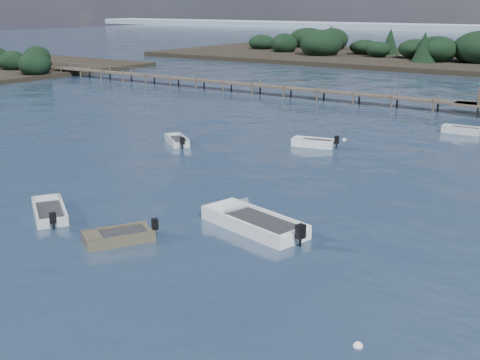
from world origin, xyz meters
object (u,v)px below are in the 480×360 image
Objects in this scene: tender_far_grey_b at (461,131)px; tender_far_white at (313,144)px; dinghy_extra_a at (118,239)px; dinghy_mid_grey at (50,213)px; jetty at (256,85)px; dinghy_mid_white_a at (254,225)px; tender_far_grey at (177,142)px.

tender_far_grey_b is 0.96× the size of tender_far_white.
dinghy_extra_a is 21.82m from tender_far_white.
dinghy_extra_a is at bearing -85.81° from tender_far_white.
tender_far_white is at bearing -125.17° from tender_far_grey_b.
dinghy_mid_grey reaches higher than dinghy_extra_a.
jetty is (-18.58, 20.67, 0.82)m from tender_far_white.
dinghy_extra_a is 0.05× the size of jetty.
tender_far_white reaches higher than dinghy_extra_a.
tender_far_white is at bearing -48.05° from jetty.
jetty is (-24.30, 37.57, 0.80)m from dinghy_mid_white_a.
jetty is (-26.47, 9.48, 0.82)m from tender_far_grey_b.
tender_far_grey_b is at bearing 85.59° from dinghy_mid_white_a.
tender_far_grey is 0.95× the size of dinghy_extra_a.
tender_far_white is 27.80m from jetty.
tender_far_grey_b is (6.29, 32.95, 0.03)m from dinghy_extra_a.
tender_far_grey_b reaches higher than tender_far_grey.
dinghy_mid_grey is at bearing -70.61° from jetty.
tender_far_grey_b is (2.17, 28.09, -0.01)m from dinghy_mid_white_a.
tender_far_grey is 23.52m from tender_far_grey_b.
tender_far_grey is 19.71m from dinghy_extra_a.
tender_far_white reaches higher than tender_far_grey_b.
dinghy_extra_a is 0.99× the size of tender_far_grey_b.
jetty is at bearing 110.32° from tender_far_grey.
dinghy_mid_grey is at bearing -109.85° from tender_far_grey_b.
tender_far_grey is at bearing -135.97° from tender_far_grey_b.
dinghy_mid_white_a is 0.09× the size of jetty.
jetty is at bearing 115.43° from dinghy_extra_a.
dinghy_mid_white_a is 17.84m from tender_far_white.
dinghy_mid_white_a is 28.18m from tender_far_grey_b.
tender_far_white is 0.06× the size of jetty.
dinghy_mid_white_a is 6.38m from dinghy_extra_a.
dinghy_extra_a is 46.99m from jetty.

